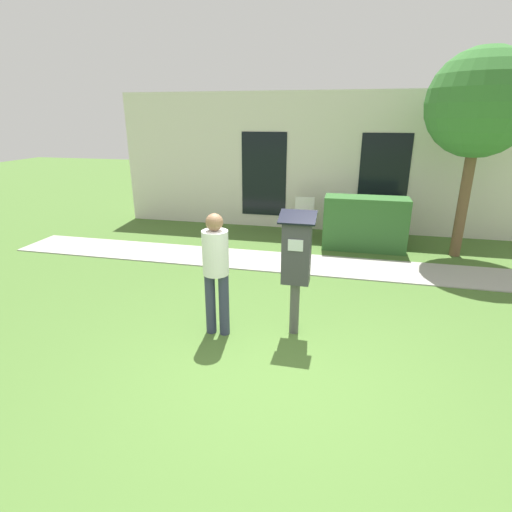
# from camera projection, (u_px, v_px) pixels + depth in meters

# --- Properties ---
(ground_plane) EXTENTS (40.00, 40.00, 0.00)m
(ground_plane) POSITION_uv_depth(u_px,v_px,m) (275.00, 372.00, 4.38)
(ground_plane) COLOR #476B2D
(sidewalk) EXTENTS (12.00, 1.10, 0.02)m
(sidewalk) POSITION_uv_depth(u_px,v_px,m) (308.00, 264.00, 7.53)
(sidewalk) COLOR #A3A099
(sidewalk) RESTS_ON ground
(building_facade) EXTENTS (10.00, 0.26, 3.20)m
(building_facade) POSITION_uv_depth(u_px,v_px,m) (323.00, 163.00, 9.44)
(building_facade) COLOR silver
(building_facade) RESTS_ON ground
(parking_meter) EXTENTS (0.44, 0.31, 1.59)m
(parking_meter) POSITION_uv_depth(u_px,v_px,m) (296.00, 258.00, 4.86)
(parking_meter) COLOR #4C4C4C
(parking_meter) RESTS_ON ground
(person_standing) EXTENTS (0.32, 0.32, 1.58)m
(person_standing) POSITION_uv_depth(u_px,v_px,m) (216.00, 265.00, 4.87)
(person_standing) COLOR #333851
(person_standing) RESTS_ON ground
(outdoor_chair_left) EXTENTS (0.44, 0.44, 0.90)m
(outdoor_chair_left) POSITION_uv_depth(u_px,v_px,m) (304.00, 214.00, 9.15)
(outdoor_chair_left) COLOR silver
(outdoor_chair_left) RESTS_ON ground
(outdoor_chair_middle) EXTENTS (0.44, 0.44, 0.90)m
(outdoor_chair_middle) POSITION_uv_depth(u_px,v_px,m) (349.00, 215.00, 9.02)
(outdoor_chair_middle) COLOR silver
(outdoor_chair_middle) RESTS_ON ground
(outdoor_chair_right) EXTENTS (0.44, 0.44, 0.90)m
(outdoor_chair_right) POSITION_uv_depth(u_px,v_px,m) (396.00, 220.00, 8.64)
(outdoor_chair_right) COLOR silver
(outdoor_chair_right) RESTS_ON ground
(hedge_row) EXTENTS (1.68, 0.60, 1.10)m
(hedge_row) POSITION_uv_depth(u_px,v_px,m) (365.00, 223.00, 8.25)
(hedge_row) COLOR #33662D
(hedge_row) RESTS_ON ground
(tree) EXTENTS (1.90, 1.90, 3.82)m
(tree) POSITION_uv_depth(u_px,v_px,m) (480.00, 105.00, 7.10)
(tree) COLOR brown
(tree) RESTS_ON ground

